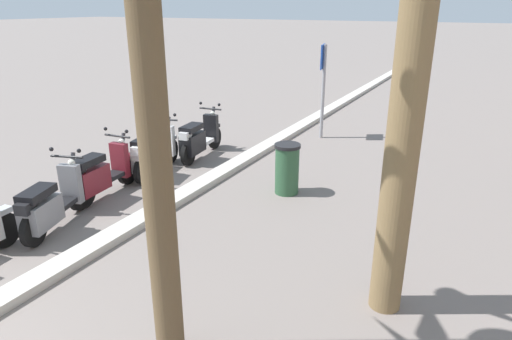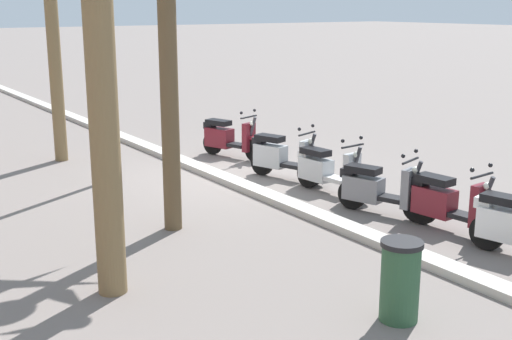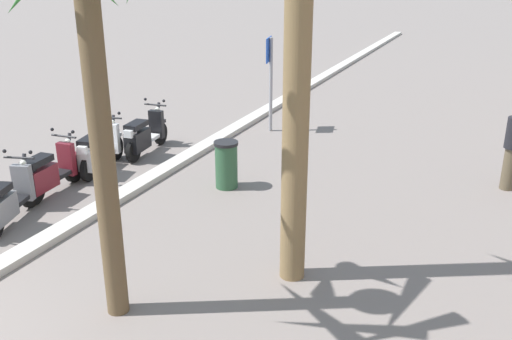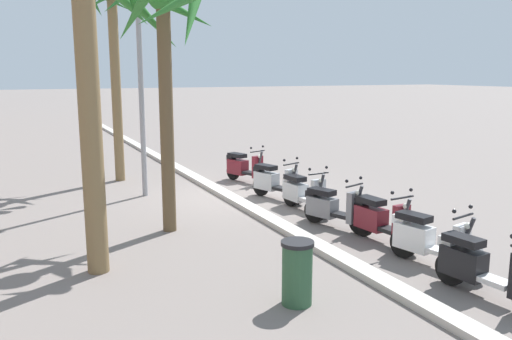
{
  "view_description": "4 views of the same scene",
  "coord_description": "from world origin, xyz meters",
  "px_view_note": "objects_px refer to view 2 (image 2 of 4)",
  "views": [
    {
      "loc": [
        0.47,
        4.91,
        3.33
      ],
      "look_at": [
        -4.79,
        2.12,
        1.13
      ],
      "focal_mm": 31.54,
      "sensor_mm": 36.0,
      "label": 1
    },
    {
      "loc": [
        -11.58,
        7.01,
        3.49
      ],
      "look_at": [
        -3.87,
        1.83,
        1.19
      ],
      "focal_mm": 46.91,
      "sensor_mm": 36.0,
      "label": 2
    },
    {
      "loc": [
        2.67,
        6.77,
        4.46
      ],
      "look_at": [
        -5.2,
        3.1,
        1.1
      ],
      "focal_mm": 40.42,
      "sensor_mm": 36.0,
      "label": 3
    },
    {
      "loc": [
        -12.94,
        5.36,
        3.32
      ],
      "look_at": [
        -2.13,
        0.28,
        1.1
      ],
      "focal_mm": 37.03,
      "sensor_mm": 36.0,
      "label": 4
    }
  ],
  "objects_px": {
    "scooter_silver_far_back": "(281,157)",
    "scooter_grey_mid_rear": "(377,189)",
    "litter_bin": "(400,280)",
    "scooter_silver_mid_front": "(327,170)",
    "scooter_maroon_mid_centre": "(448,203)",
    "scooter_maroon_last_in_row": "(228,138)"
  },
  "relations": [
    {
      "from": "scooter_grey_mid_rear",
      "to": "scooter_maroon_last_in_row",
      "type": "relative_size",
      "value": 0.97
    },
    {
      "from": "scooter_silver_mid_front",
      "to": "litter_bin",
      "type": "distance_m",
      "value": 5.31
    },
    {
      "from": "scooter_grey_mid_rear",
      "to": "scooter_maroon_mid_centre",
      "type": "bearing_deg",
      "value": -167.46
    },
    {
      "from": "scooter_silver_far_back",
      "to": "scooter_maroon_last_in_row",
      "type": "distance_m",
      "value": 2.34
    },
    {
      "from": "litter_bin",
      "to": "scooter_maroon_last_in_row",
      "type": "bearing_deg",
      "value": -18.74
    },
    {
      "from": "scooter_maroon_mid_centre",
      "to": "scooter_silver_mid_front",
      "type": "height_order",
      "value": "same"
    },
    {
      "from": "litter_bin",
      "to": "scooter_silver_mid_front",
      "type": "bearing_deg",
      "value": -30.87
    },
    {
      "from": "scooter_grey_mid_rear",
      "to": "scooter_maroon_last_in_row",
      "type": "distance_m",
      "value": 5.2
    },
    {
      "from": "scooter_silver_far_back",
      "to": "scooter_maroon_last_in_row",
      "type": "height_order",
      "value": "same"
    },
    {
      "from": "scooter_silver_far_back",
      "to": "litter_bin",
      "type": "bearing_deg",
      "value": 155.93
    },
    {
      "from": "scooter_silver_mid_front",
      "to": "scooter_silver_far_back",
      "type": "distance_m",
      "value": 1.37
    },
    {
      "from": "scooter_grey_mid_rear",
      "to": "litter_bin",
      "type": "xyz_separation_m",
      "value": [
        -3.06,
        2.59,
        0.04
      ]
    },
    {
      "from": "scooter_maroon_mid_centre",
      "to": "litter_bin",
      "type": "bearing_deg",
      "value": 121.74
    },
    {
      "from": "scooter_maroon_mid_centre",
      "to": "scooter_grey_mid_rear",
      "type": "relative_size",
      "value": 1.01
    },
    {
      "from": "scooter_silver_far_back",
      "to": "scooter_grey_mid_rear",
      "type": "bearing_deg",
      "value": 178.99
    },
    {
      "from": "scooter_silver_mid_front",
      "to": "scooter_maroon_last_in_row",
      "type": "xyz_separation_m",
      "value": [
        3.7,
        -0.08,
        0.01
      ]
    },
    {
      "from": "scooter_silver_mid_front",
      "to": "scooter_silver_far_back",
      "type": "height_order",
      "value": "same"
    },
    {
      "from": "scooter_maroon_mid_centre",
      "to": "scooter_silver_mid_front",
      "type": "xyz_separation_m",
      "value": [
        2.78,
        0.15,
        -0.01
      ]
    },
    {
      "from": "scooter_silver_mid_front",
      "to": "scooter_maroon_mid_centre",
      "type": "bearing_deg",
      "value": -176.82
    },
    {
      "from": "scooter_maroon_last_in_row",
      "to": "scooter_silver_mid_front",
      "type": "bearing_deg",
      "value": 178.81
    },
    {
      "from": "scooter_silver_far_back",
      "to": "litter_bin",
      "type": "distance_m",
      "value": 6.49
    },
    {
      "from": "scooter_silver_mid_front",
      "to": "litter_bin",
      "type": "xyz_separation_m",
      "value": [
        -4.56,
        2.72,
        0.04
      ]
    }
  ]
}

